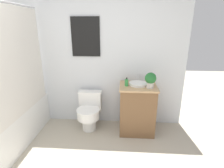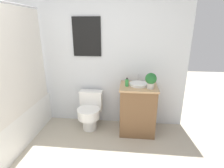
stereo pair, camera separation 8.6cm
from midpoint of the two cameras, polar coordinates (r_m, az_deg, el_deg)
wall_back at (r=3.05m, az=-8.83°, el=9.80°), size 3.52×0.07×2.50m
shower_area at (r=3.07m, az=-29.59°, el=-11.12°), size 0.60×1.53×1.98m
toilet at (r=3.04m, az=-6.43°, el=-8.63°), size 0.40×0.49×0.64m
vanity at (r=2.93m, az=9.14°, el=-8.03°), size 0.58×0.51×0.81m
sink at (r=2.79m, az=9.56°, el=-0.02°), size 0.29×0.32×0.13m
soap_bottle at (r=2.72m, az=5.79°, el=0.47°), size 0.05×0.05×0.14m
potted_plant at (r=2.65m, az=13.48°, el=1.35°), size 0.17×0.17×0.24m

